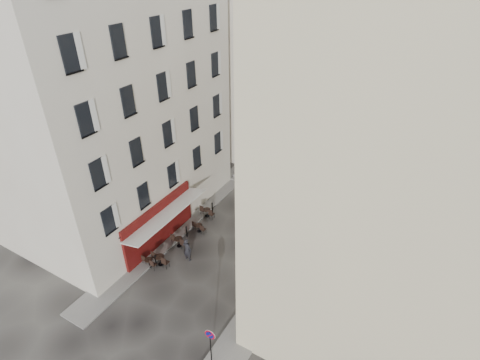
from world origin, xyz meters
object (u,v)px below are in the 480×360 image
Objects in this scene: bistro_table_b at (161,259)px; pedestrian at (187,249)px; no_parking_sign at (210,341)px; bistro_table_a at (149,262)px.

pedestrian reaches higher than bistro_table_b.
no_parking_sign reaches higher than bistro_table_a.
pedestrian is (1.85, 1.83, 0.50)m from bistro_table_a.
bistro_table_b is 0.74× the size of pedestrian.
no_parking_sign reaches higher than pedestrian.
bistro_table_a is at bearing 46.52° from pedestrian.
pedestrian is at bearing 44.75° from bistro_table_a.
bistro_table_a is at bearing -137.15° from bistro_table_b.
bistro_table_b is (-6.92, 4.26, -1.31)m from no_parking_sign.
pedestrian is at bearing 132.69° from no_parking_sign.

